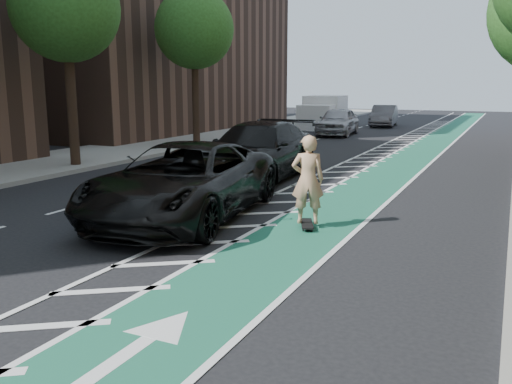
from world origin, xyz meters
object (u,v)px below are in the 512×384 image
Objects in this scene: suv_near at (184,181)px; suv_far at (257,151)px; barrel_a at (185,173)px; skateboarder at (308,180)px.

suv_near is 5.60m from suv_far.
suv_near is 0.99× the size of suv_far.
suv_near is 7.17× the size of barrel_a.
suv_near is at bearing -16.05° from skateboarder.
skateboarder is 2.19× the size of barrel_a.
suv_far is 2.63m from barrel_a.
barrel_a is at bearing -128.57° from suv_far.
suv_near is (-2.95, -0.36, -0.21)m from skateboarder.
barrel_a is at bearing -53.93° from skateboarder.
skateboarder is 0.30× the size of suv_far.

